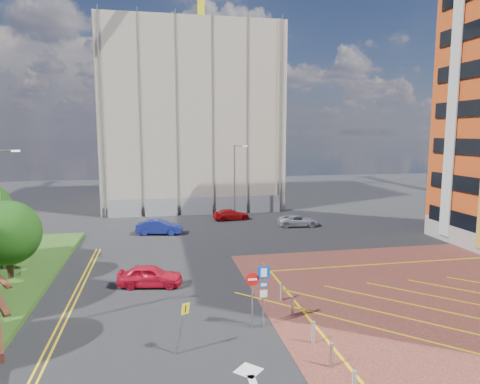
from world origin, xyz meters
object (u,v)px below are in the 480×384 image
object	(u,v)px
lamp_left_far	(1,205)
tree_c	(8,233)
lamp_back	(235,178)
car_red_back	(231,215)
sign_cluster	(259,289)
car_blue_back	(159,227)
warning_sign	(182,322)
car_silver_back	(298,221)
car_red_left	(150,276)

from	to	relation	value
lamp_left_far	tree_c	bearing A→B (deg)	-65.29
lamp_back	car_red_back	distance (m)	4.15
sign_cluster	car_blue_back	distance (m)	20.86
lamp_left_far	car_blue_back	world-z (taller)	lamp_left_far
lamp_left_far	warning_sign	xyz separation A→B (m)	(10.96, -12.76, -3.23)
lamp_back	sign_cluster	distance (m)	27.38
lamp_back	warning_sign	distance (m)	29.88
sign_cluster	car_blue_back	size ratio (longest dim) A/B	0.77
sign_cluster	car_silver_back	size ratio (longest dim) A/B	0.79
car_silver_back	tree_c	bearing A→B (deg)	122.47
car_red_left	car_red_back	distance (m)	20.53
warning_sign	car_red_left	world-z (taller)	warning_sign
lamp_back	car_red_back	xyz separation A→B (m)	(-0.73, -1.51, -3.79)
sign_cluster	car_red_left	distance (m)	8.61
lamp_back	car_silver_back	xyz separation A→B (m)	(5.34, -5.89, -3.80)
warning_sign	car_red_left	size ratio (longest dim) A/B	0.58
lamp_left_far	lamp_back	world-z (taller)	lamp_left_far
warning_sign	car_silver_back	world-z (taller)	warning_sign
sign_cluster	warning_sign	distance (m)	4.18
lamp_left_far	car_silver_back	world-z (taller)	lamp_left_far
car_blue_back	warning_sign	bearing A→B (deg)	-167.58
sign_cluster	car_red_left	size ratio (longest dim) A/B	0.82
car_red_back	car_silver_back	size ratio (longest dim) A/B	0.96
lamp_back	sign_cluster	xyz separation A→B (m)	(-3.78, -27.02, -2.41)
warning_sign	car_red_back	bearing A→B (deg)	75.95
sign_cluster	car_blue_back	bearing A→B (deg)	102.68
lamp_back	car_silver_back	distance (m)	8.81
car_red_left	car_red_back	bearing A→B (deg)	-14.23
tree_c	sign_cluster	world-z (taller)	tree_c
sign_cluster	car_red_left	world-z (taller)	sign_cluster
car_red_back	warning_sign	bearing A→B (deg)	159.86
warning_sign	car_silver_back	bearing A→B (deg)	60.61
tree_c	car_red_back	distance (m)	23.72
sign_cluster	car_red_back	distance (m)	25.72
warning_sign	sign_cluster	bearing A→B (deg)	24.94
car_red_back	sign_cluster	bearing A→B (deg)	167.07
lamp_left_far	car_blue_back	size ratio (longest dim) A/B	1.93
car_silver_back	car_red_left	bearing A→B (deg)	139.73
car_blue_back	car_red_back	world-z (taller)	car_blue_back
car_blue_back	lamp_back	bearing A→B (deg)	-40.95
sign_cluster	car_red_left	bearing A→B (deg)	127.91
lamp_left_far	car_red_left	xyz separation A→B (m)	(9.49, -4.30, -4.00)
tree_c	car_silver_back	world-z (taller)	tree_c
lamp_left_far	car_blue_back	bearing A→B (deg)	42.51
lamp_back	warning_sign	bearing A→B (deg)	-104.70
warning_sign	car_silver_back	size ratio (longest dim) A/B	0.56
tree_c	car_red_left	bearing A→B (deg)	-15.02
car_red_left	car_silver_back	world-z (taller)	car_red_left
lamp_back	car_red_left	world-z (taller)	lamp_back
tree_c	warning_sign	size ratio (longest dim) A/B	2.18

